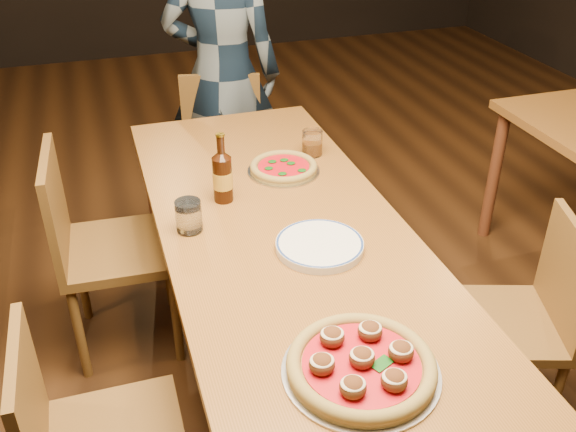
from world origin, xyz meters
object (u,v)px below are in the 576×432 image
object	(u,v)px
beer_bottle	(223,178)
diner	(223,74)
pizza_meatball	(361,365)
plate_stack	(320,246)
chair_main_sw	(118,248)
chair_end	(222,163)
water_glass	(189,216)
amber_glass	(312,143)
chair_main_e	(502,322)
pizza_margherita	(284,167)
table_main	(284,244)

from	to	relation	value
beer_bottle	diner	xyz separation A→B (m)	(0.25, 1.14, -0.03)
pizza_meatball	plate_stack	bearing A→B (deg)	80.75
chair_main_sw	beer_bottle	distance (m)	0.59
pizza_meatball	chair_end	bearing A→B (deg)	88.44
water_glass	amber_glass	world-z (taller)	water_glass
beer_bottle	amber_glass	xyz separation A→B (m)	(0.42, 0.26, -0.04)
chair_main_e	amber_glass	size ratio (longest dim) A/B	8.19
pizza_margherita	diner	xyz separation A→B (m)	(-0.01, 1.00, 0.05)
table_main	plate_stack	bearing A→B (deg)	-67.13
chair_main_sw	pizza_margherita	distance (m)	0.73
chair_end	amber_glass	distance (m)	0.79
pizza_meatball	chair_main_e	bearing A→B (deg)	27.77
chair_end	amber_glass	bearing A→B (deg)	-56.17
chair_main_sw	beer_bottle	world-z (taller)	beer_bottle
pizza_margherita	water_glass	bearing A→B (deg)	-143.80
chair_end	chair_main_sw	bearing A→B (deg)	-116.48
pizza_meatball	plate_stack	size ratio (longest dim) A/B	1.40
table_main	pizza_margherita	bearing A→B (deg)	72.69
chair_main_e	beer_bottle	xyz separation A→B (m)	(-0.84, 0.55, 0.42)
pizza_margherita	water_glass	distance (m)	0.52
chair_end	water_glass	size ratio (longest dim) A/B	8.09
table_main	water_glass	world-z (taller)	water_glass
chair_end	pizza_meatball	world-z (taller)	chair_end
diner	pizza_meatball	bearing A→B (deg)	107.79
table_main	chair_end	size ratio (longest dim) A/B	2.31
chair_end	diner	size ratio (longest dim) A/B	0.53
beer_bottle	amber_glass	distance (m)	0.50
chair_main_e	pizza_meatball	xyz separation A→B (m)	(-0.71, -0.37, 0.36)
pizza_meatball	diner	bearing A→B (deg)	86.60
pizza_margherita	amber_glass	xyz separation A→B (m)	(0.16, 0.11, 0.03)
table_main	chair_end	xyz separation A→B (m)	(0.03, 1.15, -0.24)
diner	water_glass	bearing A→B (deg)	93.95
table_main	chair_end	distance (m)	1.18
chair_end	beer_bottle	world-z (taller)	beer_bottle
chair_main_e	chair_main_sw	bearing A→B (deg)	-104.98
water_glass	chair_main_sw	bearing A→B (deg)	119.89
beer_bottle	pizza_margherita	bearing A→B (deg)	28.59
chair_main_e	pizza_meatball	bearing A→B (deg)	-44.09
plate_stack	amber_glass	bearing A→B (deg)	72.54
table_main	chair_main_sw	world-z (taller)	chair_main_sw
plate_stack	chair_main_sw	bearing A→B (deg)	133.12
pizza_margherita	water_glass	xyz separation A→B (m)	(-0.42, -0.31, 0.04)
chair_main_sw	amber_glass	xyz separation A→B (m)	(0.81, 0.01, 0.34)
pizza_meatball	diner	size ratio (longest dim) A/B	0.24
chair_main_sw	chair_main_e	bearing A→B (deg)	-120.11
chair_main_e	pizza_meatball	world-z (taller)	chair_main_e
chair_main_e	plate_stack	distance (m)	0.73
table_main	amber_glass	distance (m)	0.57
pizza_margherita	beer_bottle	world-z (taller)	beer_bottle
table_main	pizza_meatball	xyz separation A→B (m)	(-0.02, -0.69, 0.10)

